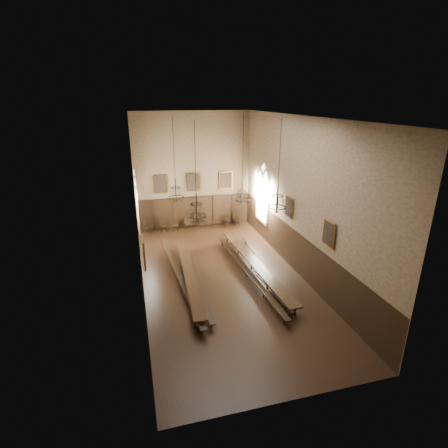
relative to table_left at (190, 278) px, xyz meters
name	(u,v)px	position (x,y,z in m)	size (l,w,h in m)	color
floor	(223,279)	(1.95, 0.13, -0.37)	(9.00, 18.00, 0.02)	black
ceiling	(223,116)	(1.95, 0.13, 8.65)	(9.00, 18.00, 0.02)	black
wall_back	(193,172)	(1.95, 9.14, 4.14)	(9.00, 0.02, 9.00)	#92795A
wall_front	(299,287)	(1.95, -8.88, 4.14)	(9.00, 0.02, 9.00)	#92795A
wall_left	(136,211)	(-2.56, 0.13, 4.14)	(0.02, 18.00, 9.00)	#92795A
wall_right	(299,198)	(6.46, 0.13, 4.14)	(0.02, 18.00, 9.00)	#92795A
wainscot_panelling	(223,259)	(1.95, 0.13, 0.89)	(9.00, 18.00, 2.50)	black
table_left	(190,278)	(0.00, 0.00, 0.00)	(1.17, 9.12, 0.71)	black
table_right	(255,268)	(3.91, 0.18, 0.04)	(1.18, 10.07, 0.78)	black
bench_left_outer	(179,277)	(-0.54, 0.37, -0.05)	(1.02, 10.61, 0.48)	black
bench_left_inner	(197,278)	(0.41, 0.08, -0.09)	(0.54, 9.28, 0.42)	black
bench_right_inner	(247,272)	(3.37, -0.05, -0.06)	(0.80, 10.35, 0.47)	black
bench_right_outer	(264,268)	(4.55, 0.31, -0.09)	(0.92, 9.32, 0.42)	black
chair_0	(150,229)	(-1.66, 8.60, -0.05)	(0.57, 0.57, 1.02)	black
chair_1	(164,228)	(-0.59, 8.60, -0.05)	(0.48, 0.48, 1.00)	black
chair_2	(175,227)	(0.34, 8.62, -0.07)	(0.50, 0.50, 0.94)	black
chair_3	(188,225)	(1.35, 8.72, -0.07)	(0.54, 0.54, 0.96)	black
chair_4	(203,225)	(2.56, 8.69, -0.10)	(0.46, 0.46, 0.86)	black
chair_6	(226,222)	(4.51, 8.71, -0.08)	(0.43, 0.43, 0.90)	black
chair_7	(236,221)	(5.37, 8.72, -0.05)	(0.53, 0.53, 1.01)	black
chandelier_back_left	(176,192)	(-0.19, 2.86, 4.25)	(0.91, 0.91, 4.86)	black
chandelier_back_right	(242,194)	(3.96, 2.95, 3.81)	(0.90, 0.90, 5.33)	black
chandelier_front_left	(197,210)	(0.16, -1.92, 4.60)	(0.90, 0.90, 4.49)	black
chandelier_front_right	(277,202)	(4.13, -2.08, 4.74)	(0.90, 0.90, 4.34)	black
portrait_back_0	(160,184)	(-0.65, 9.01, 3.34)	(1.10, 0.12, 1.40)	#B1732A
portrait_back_1	(194,182)	(1.95, 9.01, 3.34)	(1.10, 0.12, 1.40)	#B1732A
portrait_back_2	(226,180)	(4.55, 9.01, 3.34)	(1.10, 0.12, 1.40)	#B1732A
portrait_left_0	(140,219)	(-2.43, 1.13, 3.34)	(0.12, 1.00, 1.30)	#B1732A
portrait_left_1	(144,253)	(-2.43, -3.37, 3.34)	(0.12, 1.00, 1.30)	#B1732A
portrait_right_0	(289,207)	(6.33, 1.13, 3.34)	(0.12, 1.00, 1.30)	#B1732A
portrait_right_1	(329,233)	(6.33, -3.37, 3.34)	(0.12, 1.00, 1.30)	#B1732A
window_right	(263,193)	(6.38, 5.63, 3.04)	(0.20, 2.20, 4.60)	white
window_left	(137,202)	(-2.48, 5.63, 3.04)	(0.20, 2.20, 4.60)	white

